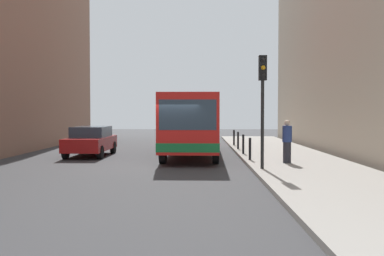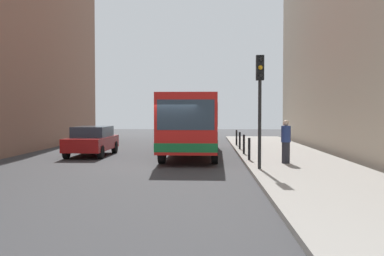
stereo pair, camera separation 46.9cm
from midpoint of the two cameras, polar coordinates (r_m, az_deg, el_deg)
name	(u,v)px [view 1 (the left image)]	position (r m, az deg, el deg)	size (l,w,h in m)	color
ground_plane	(169,166)	(18.80, -3.67, -4.73)	(80.00, 80.00, 0.00)	#38383A
sidewalk	(300,164)	(19.14, 12.71, -4.42)	(4.40, 40.00, 0.15)	#9E9991
bus	(192,121)	(23.33, -0.54, 0.83)	(2.74, 11.07, 3.00)	red
car_beside_bus	(91,140)	(23.36, -13.14, -1.53)	(1.91, 4.42, 1.48)	maroon
traffic_light	(263,90)	(16.59, 8.07, 4.76)	(0.28, 0.33, 4.10)	black
bollard_near	(250,149)	(19.64, 6.62, -2.62)	(0.11, 0.11, 0.95)	black
bollard_mid	(243,144)	(22.51, 5.87, -2.02)	(0.11, 0.11, 0.95)	black
bollard_far	(238,140)	(25.39, 5.29, -1.57)	(0.11, 0.11, 0.95)	black
bollard_farthest	(234,138)	(28.28, 4.83, -1.20)	(0.11, 0.11, 0.95)	black
pedestrian_near_signal	(287,141)	(18.64, 11.16, -1.67)	(0.38, 0.38, 1.74)	#26262D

